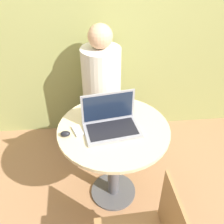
# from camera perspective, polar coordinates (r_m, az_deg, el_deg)

# --- Properties ---
(ground_plane) EXTENTS (12.00, 12.00, 0.00)m
(ground_plane) POSITION_cam_1_polar(r_m,az_deg,el_deg) (2.31, 0.29, -16.95)
(ground_plane) COLOR #9E704C
(back_wall) EXTENTS (7.00, 0.05, 2.60)m
(back_wall) POSITION_cam_1_polar(r_m,az_deg,el_deg) (2.34, -1.95, 22.90)
(back_wall) COLOR #939956
(back_wall) RESTS_ON ground_plane
(round_table) EXTENTS (0.77, 0.77, 0.70)m
(round_table) POSITION_cam_1_polar(r_m,az_deg,el_deg) (1.91, 0.34, -7.49)
(round_table) COLOR #4C4C51
(round_table) RESTS_ON ground_plane
(laptop) EXTENTS (0.40, 0.28, 0.24)m
(laptop) POSITION_cam_1_polar(r_m,az_deg,el_deg) (1.75, -0.26, -2.23)
(laptop) COLOR gray
(laptop) RESTS_ON round_table
(cell_phone) EXTENTS (0.08, 0.12, 0.02)m
(cell_phone) POSITION_cam_1_polar(r_m,az_deg,el_deg) (1.77, -7.49, -4.07)
(cell_phone) COLOR silver
(cell_phone) RESTS_ON round_table
(computer_mouse) EXTENTS (0.07, 0.04, 0.04)m
(computer_mouse) POSITION_cam_1_polar(r_m,az_deg,el_deg) (1.74, -10.14, -4.68)
(computer_mouse) COLOR black
(computer_mouse) RESTS_ON round_table
(person_seated) EXTENTS (0.40, 0.55, 1.20)m
(person_seated) POSITION_cam_1_polar(r_m,az_deg,el_deg) (2.48, -2.06, 3.55)
(person_seated) COLOR #4C4742
(person_seated) RESTS_ON ground_plane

